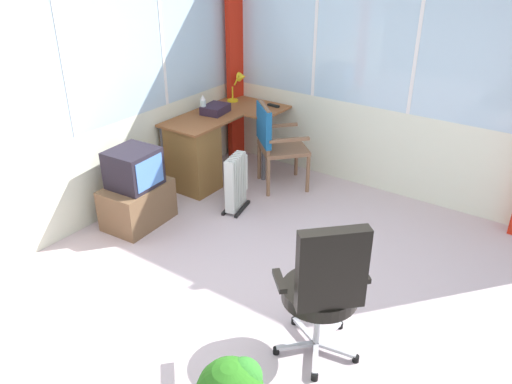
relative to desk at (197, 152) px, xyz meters
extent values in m
cube|color=beige|center=(-1.25, -1.89, -0.44)|extent=(5.67, 5.39, 0.06)
cube|color=silver|center=(-1.25, 0.34, 0.05)|extent=(4.67, 0.06, 0.91)
cube|color=silver|center=(-1.25, 0.34, 1.25)|extent=(4.57, 0.06, 1.49)
cube|color=white|center=(-1.25, 0.34, 1.25)|extent=(0.04, 0.07, 1.49)
cube|color=white|center=(-0.08, 0.34, 1.25)|extent=(0.04, 0.07, 1.49)
cube|color=silver|center=(1.12, -1.89, 0.05)|extent=(0.06, 4.39, 0.91)
cube|color=silver|center=(1.12, -1.89, 1.25)|extent=(0.06, 4.31, 1.49)
cube|color=white|center=(1.12, -1.89, 1.25)|extent=(0.07, 0.04, 1.49)
cube|color=white|center=(1.12, -0.79, 1.25)|extent=(0.07, 0.04, 1.49)
cube|color=red|center=(0.99, 0.21, 0.83)|extent=(0.25, 0.09, 2.48)
cube|color=brown|center=(0.38, 0.01, 0.33)|extent=(1.37, 0.56, 0.02)
cube|color=brown|center=(0.79, -0.40, 0.33)|extent=(0.56, 0.27, 0.02)
cube|color=brown|center=(-0.07, 0.01, -0.05)|extent=(0.40, 0.52, 0.72)
cylinder|color=#4C4C51|center=(0.55, -0.50, -0.05)|extent=(0.04, 0.04, 0.73)
cylinder|color=#4C4C51|center=(-0.26, 0.25, -0.05)|extent=(0.04, 0.04, 0.73)
cylinder|color=yellow|center=(0.82, 0.13, 0.35)|extent=(0.13, 0.13, 0.02)
cylinder|color=yellow|center=(0.82, 0.13, 0.44)|extent=(0.02, 0.02, 0.15)
cylinder|color=yellow|center=(0.87, 0.10, 0.59)|extent=(0.02, 0.09, 0.14)
cone|color=yellow|center=(0.92, 0.06, 0.62)|extent=(0.12, 0.11, 0.12)
cube|color=black|center=(0.92, -0.38, 0.35)|extent=(0.05, 0.15, 0.02)
cylinder|color=silver|center=(0.25, 0.10, 0.42)|extent=(0.06, 0.06, 0.16)
cone|color=white|center=(0.25, 0.10, 0.53)|extent=(0.06, 0.06, 0.06)
cube|color=#2C1F31|center=(0.36, 0.02, 0.39)|extent=(0.33, 0.27, 0.09)
cylinder|color=brown|center=(0.58, -1.06, -0.20)|extent=(0.04, 0.04, 0.42)
cylinder|color=brown|center=(0.87, -0.74, -0.20)|extent=(0.04, 0.04, 0.42)
cylinder|color=brown|center=(0.25, -0.77, -0.20)|extent=(0.04, 0.04, 0.42)
cylinder|color=brown|center=(0.55, -0.44, -0.20)|extent=(0.04, 0.04, 0.42)
cube|color=brown|center=(0.56, -0.75, 0.04)|extent=(0.68, 0.68, 0.04)
cube|color=brown|center=(0.40, -0.61, 0.30)|extent=(0.32, 0.34, 0.48)
cube|color=#1A5A92|center=(0.40, -0.61, 0.32)|extent=(0.35, 0.38, 0.40)
cube|color=brown|center=(0.41, -0.92, 0.22)|extent=(0.35, 0.32, 0.03)
cube|color=brown|center=(0.71, -0.59, 0.22)|extent=(0.35, 0.32, 0.03)
cube|color=#B7B7BF|center=(-1.53, -2.20, -0.36)|extent=(0.22, 0.22, 0.02)
cylinder|color=black|center=(-1.63, -2.11, -0.38)|extent=(0.05, 0.05, 0.05)
cube|color=#B7B7BF|center=(-1.55, -2.37, -0.36)|extent=(0.27, 0.16, 0.02)
cylinder|color=black|center=(-1.68, -2.43, -0.38)|extent=(0.05, 0.05, 0.05)
cube|color=#B7B7BF|center=(-1.41, -2.44, -0.36)|extent=(0.08, 0.28, 0.02)
cylinder|color=black|center=(-1.38, -2.58, -0.38)|extent=(0.05, 0.05, 0.05)
cube|color=#B7B7BF|center=(-1.29, -2.32, -0.36)|extent=(0.28, 0.08, 0.02)
cylinder|color=black|center=(-1.15, -2.34, -0.38)|extent=(0.05, 0.05, 0.05)
cube|color=#B7B7BF|center=(-1.37, -2.18, -0.36)|extent=(0.16, 0.27, 0.02)
cylinder|color=black|center=(-1.30, -2.05, -0.38)|extent=(0.05, 0.05, 0.05)
cylinder|color=#B7B7BF|center=(-1.43, -2.30, -0.16)|extent=(0.05, 0.05, 0.38)
cylinder|color=black|center=(-1.43, -2.30, 0.07)|extent=(0.50, 0.50, 0.09)
cube|color=black|center=(-1.56, -2.44, 0.39)|extent=(0.37, 0.36, 0.54)
cube|color=black|center=(-1.24, -2.49, 0.20)|extent=(0.19, 0.19, 0.04)
cube|color=black|center=(-1.62, -2.11, 0.20)|extent=(0.19, 0.19, 0.04)
cube|color=brown|center=(-0.94, -0.05, -0.20)|extent=(0.67, 0.48, 0.41)
cube|color=black|center=(-0.94, -0.05, 0.18)|extent=(0.45, 0.43, 0.36)
cube|color=#5082D5|center=(-0.93, -0.26, 0.18)|extent=(0.34, 0.03, 0.28)
cube|color=#262628|center=(-0.80, -0.04, 0.03)|extent=(0.27, 0.24, 0.07)
cube|color=silver|center=(-0.33, -0.70, -0.10)|extent=(0.04, 0.10, 0.56)
cube|color=silver|center=(-0.29, -0.69, -0.10)|extent=(0.04, 0.10, 0.56)
cube|color=silver|center=(-0.25, -0.68, -0.10)|extent=(0.04, 0.10, 0.56)
cube|color=silver|center=(-0.21, -0.67, -0.10)|extent=(0.04, 0.10, 0.56)
cube|color=silver|center=(-0.17, -0.66, -0.10)|extent=(0.04, 0.10, 0.56)
cube|color=silver|center=(-0.12, -0.65, -0.10)|extent=(0.04, 0.10, 0.56)
cube|color=silver|center=(-0.08, -0.64, -0.10)|extent=(0.04, 0.10, 0.56)
cube|color=silver|center=(-0.04, -0.63, -0.10)|extent=(0.04, 0.10, 0.56)
cube|color=black|center=(-0.17, -0.73, -0.39)|extent=(0.35, 0.11, 0.03)
cube|color=black|center=(-0.20, -0.60, -0.39)|extent=(0.35, 0.11, 0.03)
cube|color=silver|center=(0.00, -0.62, -0.07)|extent=(0.07, 0.10, 0.39)
sphere|color=#2D7927|center=(-2.18, -2.24, -0.06)|extent=(0.21, 0.21, 0.21)
camera|label=1|loc=(-3.82, -3.49, 2.17)|focal=35.95mm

